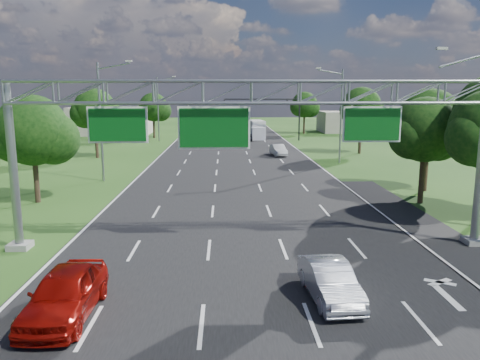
{
  "coord_description": "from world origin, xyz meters",
  "views": [
    {
      "loc": [
        -1.01,
        -10.11,
        7.43
      ],
      "look_at": [
        -0.21,
        14.08,
        2.96
      ],
      "focal_mm": 35.0,
      "sensor_mm": 36.0,
      "label": 1
    }
  ],
  "objects_px": {
    "red_coupe": "(65,293)",
    "box_truck": "(257,130)",
    "sign_gantry": "(253,105)",
    "traffic_signal": "(278,108)",
    "silver_sedan": "(330,281)"
  },
  "relations": [
    {
      "from": "traffic_signal",
      "to": "red_coupe",
      "type": "distance_m",
      "value": 61.93
    },
    {
      "from": "sign_gantry",
      "to": "silver_sedan",
      "type": "bearing_deg",
      "value": -67.92
    },
    {
      "from": "silver_sedan",
      "to": "box_truck",
      "type": "xyz_separation_m",
      "value": [
        1.64,
        63.24,
        0.73
      ]
    },
    {
      "from": "sign_gantry",
      "to": "box_truck",
      "type": "xyz_separation_m",
      "value": [
        4.11,
        57.15,
        -5.47
      ]
    },
    {
      "from": "sign_gantry",
      "to": "box_truck",
      "type": "bearing_deg",
      "value": 85.88
    },
    {
      "from": "box_truck",
      "to": "traffic_signal",
      "type": "bearing_deg",
      "value": -59.46
    },
    {
      "from": "traffic_signal",
      "to": "silver_sedan",
      "type": "relative_size",
      "value": 2.92
    },
    {
      "from": "sign_gantry",
      "to": "silver_sedan",
      "type": "xyz_separation_m",
      "value": [
        2.47,
        -6.1,
        -6.2
      ]
    },
    {
      "from": "red_coupe",
      "to": "box_truck",
      "type": "relative_size",
      "value": 0.61
    },
    {
      "from": "silver_sedan",
      "to": "sign_gantry",
      "type": "bearing_deg",
      "value": 107.43
    },
    {
      "from": "sign_gantry",
      "to": "silver_sedan",
      "type": "distance_m",
      "value": 9.04
    },
    {
      "from": "sign_gantry",
      "to": "red_coupe",
      "type": "height_order",
      "value": "sign_gantry"
    },
    {
      "from": "sign_gantry",
      "to": "red_coupe",
      "type": "distance_m",
      "value": 11.57
    },
    {
      "from": "red_coupe",
      "to": "box_truck",
      "type": "bearing_deg",
      "value": 81.46
    },
    {
      "from": "red_coupe",
      "to": "box_truck",
      "type": "distance_m",
      "value": 65.25
    }
  ]
}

